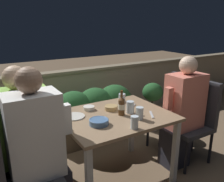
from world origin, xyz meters
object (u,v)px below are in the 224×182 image
person_coral_top (182,112)px  beer_bottle (122,106)px  chair_right_far (178,107)px  person_green_blouse (26,139)px  potted_plant (152,102)px  person_white_polo (40,149)px  chair_left_far (0,153)px  chair_right_near (194,114)px  chair_left_near (12,168)px

person_coral_top → beer_bottle: 0.77m
chair_right_far → person_green_blouse: bearing=-179.1°
chair_right_far → potted_plant: size_ratio=1.32×
person_white_polo → chair_right_far: size_ratio=1.35×
chair_left_far → chair_right_far: bearing=0.9°
chair_left_far → person_green_blouse: 0.22m
chair_left_far → potted_plant: 2.20m
chair_right_near → chair_left_near: bearing=-179.3°
person_green_blouse → potted_plant: person_green_blouse is taller
chair_left_far → chair_right_near: (2.01, -0.25, 0.00)m
person_green_blouse → beer_bottle: (0.86, -0.17, 0.19)m
chair_right_far → person_white_polo: bearing=-170.3°
chair_left_far → beer_bottle: (1.07, -0.17, 0.26)m
chair_left_far → chair_right_far: (2.05, 0.03, 0.00)m
person_white_polo → beer_bottle: person_white_polo is taller
chair_left_near → potted_plant: chair_left_near is taller
person_green_blouse → beer_bottle: person_green_blouse is taller
person_white_polo → chair_left_near: bearing=180.0°
chair_left_near → chair_left_far: bearing=100.1°
chair_left_near → chair_left_far: 0.28m
person_green_blouse → beer_bottle: size_ratio=5.14×
person_green_blouse → person_coral_top: (1.59, -0.25, -0.00)m
chair_right_far → chair_left_near: bearing=-171.3°
person_white_polo → chair_right_far: bearing=9.7°
chair_right_far → person_coral_top: bearing=-130.7°
chair_left_near → chair_right_far: bearing=8.7°
person_white_polo → potted_plant: (1.86, 0.87, -0.21)m
person_coral_top → chair_right_far: person_coral_top is taller
person_green_blouse → person_coral_top: 1.61m
person_green_blouse → potted_plant: bearing=17.4°
person_white_polo → chair_right_far: 1.82m
person_white_polo → chair_right_near: person_white_polo is taller
person_coral_top → chair_left_far: bearing=172.1°
person_green_blouse → potted_plant: 2.00m
chair_left_near → person_green_blouse: 0.33m
beer_bottle → potted_plant: 1.35m
chair_right_near → person_coral_top: (-0.21, 0.00, 0.07)m
person_coral_top → chair_left_near: bearing=-179.2°
chair_left_near → chair_left_far: same height
chair_left_near → person_coral_top: bearing=0.8°
chair_left_near → chair_right_far: (2.00, 0.30, 0.00)m
potted_plant → chair_left_near: bearing=-157.1°
person_white_polo → beer_bottle: 0.83m
person_white_polo → person_green_blouse: person_white_polo is taller
chair_left_near → chair_right_near: size_ratio=1.00×
chair_left_near → chair_left_far: size_ratio=1.00×
person_white_polo → person_coral_top: 1.55m
person_green_blouse → chair_right_far: (1.84, 0.03, -0.07)m
chair_left_near → person_white_polo: bearing=0.0°
person_green_blouse → potted_plant: (1.90, 0.60, -0.19)m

